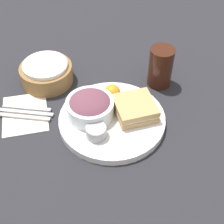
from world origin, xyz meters
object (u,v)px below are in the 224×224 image
object	(u,v)px
drink_glass	(161,67)
knife	(25,112)
spoon	(27,108)
bread_basket	(47,73)
plate	(112,120)
sandwich	(135,108)
dressing_cup	(96,132)
fork	(23,117)
salad_bowl	(90,106)

from	to	relation	value
drink_glass	knife	world-z (taller)	drink_glass
drink_glass	spoon	size ratio (longest dim) A/B	0.88
bread_basket	knife	world-z (taller)	bread_basket
plate	sandwich	bearing A→B (deg)	1.30
spoon	sandwich	bearing A→B (deg)	-178.96
spoon	dressing_cup	bearing A→B (deg)	158.03
fork	dressing_cup	bearing A→B (deg)	166.26
sandwich	spoon	distance (m)	0.32
sandwich	knife	bearing A→B (deg)	164.41
sandwich	spoon	size ratio (longest dim) A/B	0.78
knife	dressing_cup	bearing A→B (deg)	162.05
plate	spoon	size ratio (longest dim) A/B	2.05
salad_bowl	drink_glass	size ratio (longest dim) A/B	1.03
dressing_cup	bread_basket	distance (m)	0.30
spoon	knife	bearing A→B (deg)	90.00
drink_glass	dressing_cup	bearing A→B (deg)	-141.15
drink_glass	fork	size ratio (longest dim) A/B	0.80
salad_bowl	sandwich	bearing A→B (deg)	-11.01
plate	bread_basket	bearing A→B (deg)	126.61
plate	salad_bowl	distance (m)	0.08
salad_bowl	dressing_cup	size ratio (longest dim) A/B	2.42
fork	bread_basket	bearing A→B (deg)	-98.86
fork	spoon	size ratio (longest dim) A/B	1.11
sandwich	salad_bowl	xyz separation A→B (m)	(-0.12, 0.02, 0.01)
dressing_cup	spoon	bearing A→B (deg)	138.20
drink_glass	salad_bowl	bearing A→B (deg)	-155.50
plate	bread_basket	distance (m)	0.28
fork	salad_bowl	bearing A→B (deg)	-173.46
salad_bowl	drink_glass	world-z (taller)	drink_glass
sandwich	spoon	bearing A→B (deg)	161.21
plate	sandwich	xyz separation A→B (m)	(0.07, 0.00, 0.03)
fork	spoon	world-z (taller)	same
knife	plate	bearing A→B (deg)	-180.00
plate	sandwich	distance (m)	0.07
salad_bowl	knife	xyz separation A→B (m)	(-0.19, 0.06, -0.05)
salad_bowl	knife	distance (m)	0.20
sandwich	fork	bearing A→B (deg)	167.59
bread_basket	knife	distance (m)	0.16
salad_bowl	spoon	distance (m)	0.20
bread_basket	knife	size ratio (longest dim) A/B	0.97
drink_glass	plate	bearing A→B (deg)	-143.69
bread_basket	dressing_cup	bearing A→B (deg)	-68.56
salad_bowl	bread_basket	xyz separation A→B (m)	(-0.11, 0.20, -0.02)
fork	spoon	distance (m)	0.04
dressing_cup	knife	xyz separation A→B (m)	(-0.19, 0.15, -0.03)
plate	salad_bowl	xyz separation A→B (m)	(-0.06, 0.03, 0.04)
drink_glass	knife	bearing A→B (deg)	-173.62
sandwich	drink_glass	bearing A→B (deg)	48.51
sandwich	salad_bowl	size ratio (longest dim) A/B	0.86
drink_glass	sandwich	bearing A→B (deg)	-131.49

